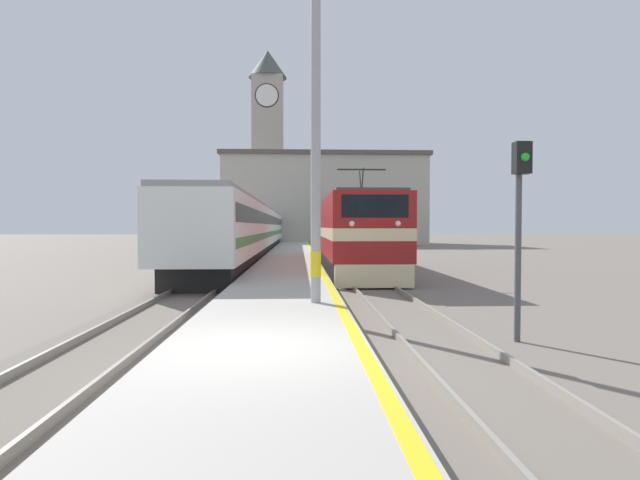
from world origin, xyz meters
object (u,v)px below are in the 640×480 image
at_px(passenger_train, 255,229).
at_px(catenary_mast, 320,117).
at_px(locomotive_train, 352,233).
at_px(signal_post, 520,208).
at_px(clock_tower, 268,140).

xyz_separation_m(passenger_train, catenary_mast, (3.93, -28.37, 2.78)).
relative_size(locomotive_train, signal_post, 3.97).
distance_m(locomotive_train, signal_post, 15.25).
relative_size(clock_tower, signal_post, 7.32).
bearing_deg(signal_post, catenary_mast, 148.14).
bearing_deg(locomotive_train, catenary_mast, -99.39).
distance_m(locomotive_train, catenary_mast, 13.34).
relative_size(catenary_mast, clock_tower, 0.31).
relative_size(locomotive_train, catenary_mast, 1.76).
distance_m(passenger_train, clock_tower, 35.93).
relative_size(passenger_train, clock_tower, 1.77).
height_order(passenger_train, catenary_mast, catenary_mast).
bearing_deg(clock_tower, catenary_mast, -85.44).
bearing_deg(locomotive_train, passenger_train, 111.33).
relative_size(locomotive_train, passenger_train, 0.31).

